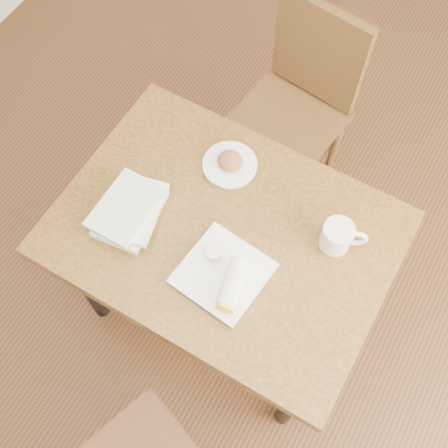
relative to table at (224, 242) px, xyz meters
The scene contains 8 objects.
ground 0.67m from the table, ahead, with size 4.00×5.00×0.01m, color #472814.
room_walls 0.97m from the table, ahead, with size 4.02×5.02×2.80m.
table is the anchor object (origin of this frame).
chair_far 0.79m from the table, 96.48° to the left, with size 0.47×0.47×0.95m.
plate_scone 0.27m from the table, 115.48° to the left, with size 0.19×0.19×0.06m.
coffee_mug 0.39m from the table, 23.19° to the left, with size 0.15×0.10×0.10m.
plate_burrito 0.21m from the table, 57.97° to the right, with size 0.28×0.28×0.09m.
book_stack 0.34m from the table, 160.50° to the right, with size 0.22×0.28×0.07m.
Camera 1 is at (0.41, -0.70, 2.42)m, focal length 45.00 mm.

